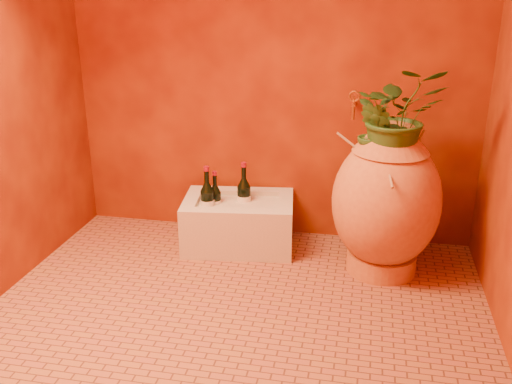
% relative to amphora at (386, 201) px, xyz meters
% --- Properties ---
extents(floor, '(2.50, 2.50, 0.00)m').
position_rel_amphora_xyz_m(floor, '(-0.71, -0.58, -0.42)').
color(floor, brown).
rests_on(floor, ground).
extents(wall_back, '(2.50, 0.02, 2.50)m').
position_rel_amphora_xyz_m(wall_back, '(-0.71, 0.42, 0.83)').
color(wall_back, '#521004').
rests_on(wall_back, ground).
extents(amphora, '(0.69, 0.69, 0.85)m').
position_rel_amphora_xyz_m(amphora, '(0.00, 0.00, 0.00)').
color(amphora, '#B76E33').
rests_on(amphora, floor).
extents(stone_basin, '(0.71, 0.53, 0.31)m').
position_rel_amphora_xyz_m(stone_basin, '(-0.87, 0.16, -0.28)').
color(stone_basin, beige).
rests_on(stone_basin, floor).
extents(wine_bottle_a, '(0.08, 0.08, 0.31)m').
position_rel_amphora_xyz_m(wine_bottle_a, '(-1.01, 0.15, -0.14)').
color(wine_bottle_a, black).
rests_on(wine_bottle_a, stone_basin).
extents(wine_bottle_b, '(0.09, 0.09, 0.35)m').
position_rel_amphora_xyz_m(wine_bottle_b, '(-1.05, 0.10, -0.13)').
color(wine_bottle_b, black).
rests_on(wine_bottle_b, stone_basin).
extents(wine_bottle_c, '(0.09, 0.09, 0.35)m').
position_rel_amphora_xyz_m(wine_bottle_c, '(-0.85, 0.21, -0.13)').
color(wine_bottle_c, black).
rests_on(wine_bottle_c, stone_basin).
extents(wall_tap, '(0.07, 0.14, 0.16)m').
position_rel_amphora_xyz_m(wall_tap, '(-0.22, 0.34, 0.46)').
color(wall_tap, '#B07428').
rests_on(wall_tap, wall_back).
extents(plant_main, '(0.52, 0.48, 0.51)m').
position_rel_amphora_xyz_m(plant_main, '(0.02, -0.01, 0.48)').
color(plant_main, '#234819').
rests_on(plant_main, amphora).
extents(plant_side, '(0.24, 0.24, 0.34)m').
position_rel_amphora_xyz_m(plant_side, '(-0.09, -0.03, 0.38)').
color(plant_side, '#234819').
rests_on(plant_side, amphora).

